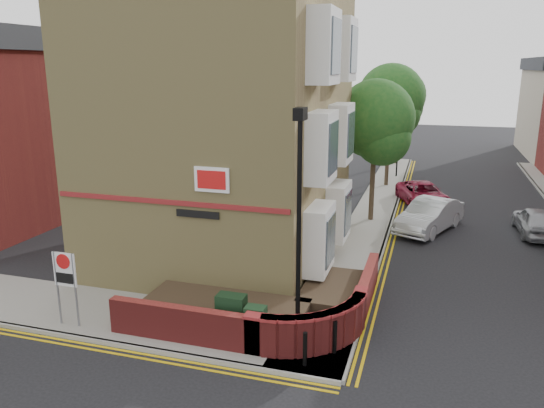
{
  "coord_description": "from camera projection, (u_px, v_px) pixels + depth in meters",
  "views": [
    {
      "loc": [
        4.68,
        -11.11,
        7.38
      ],
      "look_at": [
        0.04,
        4.0,
        3.24
      ],
      "focal_mm": 35.0,
      "sensor_mm": 36.0,
      "label": 1
    }
  ],
  "objects": [
    {
      "name": "garden_wall",
      "position": [
        256.0,
        321.0,
        15.79
      ],
      "size": [
        6.8,
        6.0,
        1.2
      ],
      "primitive_type": null,
      "color": "maroon",
      "rests_on": "ground"
    },
    {
      "name": "corner_building",
      "position": [
        230.0,
        97.0,
        20.1
      ],
      "size": [
        8.95,
        10.4,
        13.6
      ],
      "color": "tan",
      "rests_on": "ground"
    },
    {
      "name": "ground",
      "position": [
        224.0,
        365.0,
        13.48
      ],
      "size": [
        120.0,
        120.0,
        0.0
      ],
      "primitive_type": "plane",
      "color": "black",
      "rests_on": "ground"
    },
    {
      "name": "kerb_main_near",
      "position": [
        395.0,
        211.0,
        27.4
      ],
      "size": [
        0.15,
        32.0,
        0.12
      ],
      "primitive_type": "cube",
      "color": "gray",
      "rests_on": "ground"
    },
    {
      "name": "lamppost",
      "position": [
        299.0,
        232.0,
        13.28
      ],
      "size": [
        0.25,
        0.5,
        6.3
      ],
      "color": "black",
      "rests_on": "pavement_corner"
    },
    {
      "name": "traffic_light_assembly",
      "position": [
        398.0,
        137.0,
        35.2
      ],
      "size": [
        0.2,
        0.16,
        4.2
      ],
      "color": "black",
      "rests_on": "pavement_main"
    },
    {
      "name": "red_car_main",
      "position": [
        423.0,
        194.0,
        28.72
      ],
      "size": [
        3.37,
        4.87,
        1.24
      ],
      "primitive_type": "imported",
      "rotation": [
        0.0,
        0.0,
        0.33
      ],
      "color": "maroon",
      "rests_on": "ground"
    },
    {
      "name": "pavement_corner",
      "position": [
        135.0,
        318.0,
        15.84
      ],
      "size": [
        13.0,
        3.0,
        0.12
      ],
      "primitive_type": "cube",
      "color": "gray",
      "rests_on": "ground"
    },
    {
      "name": "tree_near",
      "position": [
        375.0,
        125.0,
        24.7
      ],
      "size": [
        3.64,
        3.65,
        6.7
      ],
      "color": "#382B1E",
      "rests_on": "pavement_main"
    },
    {
      "name": "utility_cabinet_small",
      "position": [
        256.0,
        326.0,
        14.09
      ],
      "size": [
        0.55,
        0.4,
        1.1
      ],
      "primitive_type": "cube",
      "color": "black",
      "rests_on": "pavement_corner"
    },
    {
      "name": "silver_car_far",
      "position": [
        537.0,
        221.0,
        23.61
      ],
      "size": [
        1.73,
        3.89,
        1.3
      ],
      "primitive_type": "imported",
      "rotation": [
        0.0,
        0.0,
        3.19
      ],
      "color": "#95979C",
      "rests_on": "ground"
    },
    {
      "name": "bollard_near",
      "position": [
        305.0,
        349.0,
        13.13
      ],
      "size": [
        0.11,
        0.11,
        0.9
      ],
      "primitive_type": "cylinder",
      "color": "black",
      "rests_on": "pavement_corner"
    },
    {
      "name": "kerb_side",
      "position": [
        105.0,
        342.0,
        14.45
      ],
      "size": [
        13.0,
        0.15,
        0.12
      ],
      "primitive_type": "cube",
      "color": "gray",
      "rests_on": "ground"
    },
    {
      "name": "silver_car_near",
      "position": [
        430.0,
        216.0,
        24.17
      ],
      "size": [
        3.15,
        4.71,
        1.47
      ],
      "primitive_type": "imported",
      "rotation": [
        0.0,
        0.0,
        -0.39
      ],
      "color": "silver",
      "rests_on": "ground"
    },
    {
      "name": "pavement_main",
      "position": [
        375.0,
        210.0,
        27.69
      ],
      "size": [
        2.0,
        32.0,
        0.12
      ],
      "primitive_type": "cube",
      "color": "gray",
      "rests_on": "ground"
    },
    {
      "name": "tree_mid",
      "position": [
        391.0,
        103.0,
        31.97
      ],
      "size": [
        4.03,
        4.03,
        7.42
      ],
      "color": "#382B1E",
      "rests_on": "pavement_main"
    },
    {
      "name": "yellow_lines_side",
      "position": [
        100.0,
        349.0,
        14.24
      ],
      "size": [
        13.0,
        0.28,
        0.01
      ],
      "primitive_type": "cube",
      "color": "gold",
      "rests_on": "ground"
    },
    {
      "name": "bollard_far",
      "position": [
        335.0,
        337.0,
        13.7
      ],
      "size": [
        0.11,
        0.11,
        0.9
      ],
      "primitive_type": "cylinder",
      "color": "black",
      "rests_on": "pavement_corner"
    },
    {
      "name": "yellow_lines_main",
      "position": [
        399.0,
        213.0,
        27.35
      ],
      "size": [
        0.28,
        32.0,
        0.01
      ],
      "primitive_type": "cube",
      "color": "gold",
      "rests_on": "ground"
    },
    {
      "name": "zone_sign",
      "position": [
        65.0,
        275.0,
        14.94
      ],
      "size": [
        0.72,
        0.07,
        2.2
      ],
      "color": "slate",
      "rests_on": "pavement_corner"
    },
    {
      "name": "tree_far",
      "position": [
        400.0,
        99.0,
        39.44
      ],
      "size": [
        3.81,
        3.81,
        7.0
      ],
      "color": "#382B1E",
      "rests_on": "pavement_main"
    },
    {
      "name": "utility_cabinet_large",
      "position": [
        232.0,
        315.0,
        14.58
      ],
      "size": [
        0.8,
        0.45,
        1.2
      ],
      "primitive_type": "cube",
      "color": "black",
      "rests_on": "pavement_corner"
    }
  ]
}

